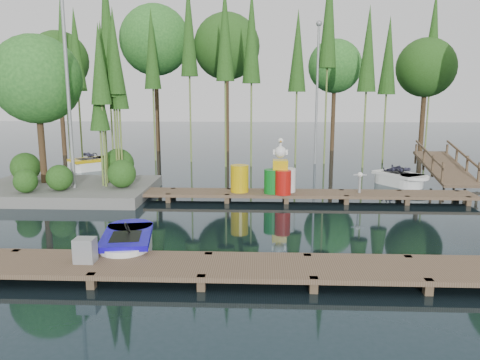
{
  "coord_description": "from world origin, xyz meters",
  "views": [
    {
      "loc": [
        1.11,
        -13.55,
        3.78
      ],
      "look_at": [
        0.5,
        0.5,
        1.1
      ],
      "focal_mm": 35.0,
      "sensor_mm": 36.0,
      "label": 1
    }
  ],
  "objects_px": {
    "boat_yellow_far": "(93,164)",
    "utility_cabinet": "(85,250)",
    "yellow_barrel": "(240,178)",
    "drum_cluster": "(281,177)",
    "island": "(56,108)",
    "boat_blue": "(127,245)"
  },
  "relations": [
    {
      "from": "utility_cabinet",
      "to": "yellow_barrel",
      "type": "bearing_deg",
      "value": 67.64
    },
    {
      "from": "island",
      "to": "boat_yellow_far",
      "type": "relative_size",
      "value": 2.45
    },
    {
      "from": "island",
      "to": "yellow_barrel",
      "type": "bearing_deg",
      "value": -6.73
    },
    {
      "from": "boat_yellow_far",
      "to": "utility_cabinet",
      "type": "relative_size",
      "value": 5.44
    },
    {
      "from": "utility_cabinet",
      "to": "yellow_barrel",
      "type": "relative_size",
      "value": 0.54
    },
    {
      "from": "boat_yellow_far",
      "to": "drum_cluster",
      "type": "height_order",
      "value": "drum_cluster"
    },
    {
      "from": "utility_cabinet",
      "to": "boat_yellow_far",
      "type": "bearing_deg",
      "value": 109.07
    },
    {
      "from": "yellow_barrel",
      "to": "boat_blue",
      "type": "bearing_deg",
      "value": -112.75
    },
    {
      "from": "utility_cabinet",
      "to": "drum_cluster",
      "type": "height_order",
      "value": "drum_cluster"
    },
    {
      "from": "drum_cluster",
      "to": "island",
      "type": "bearing_deg",
      "value": 173.39
    },
    {
      "from": "yellow_barrel",
      "to": "drum_cluster",
      "type": "height_order",
      "value": "drum_cluster"
    },
    {
      "from": "utility_cabinet",
      "to": "yellow_barrel",
      "type": "distance_m",
      "value": 7.57
    },
    {
      "from": "utility_cabinet",
      "to": "drum_cluster",
      "type": "distance_m",
      "value": 8.1
    },
    {
      "from": "island",
      "to": "drum_cluster",
      "type": "xyz_separation_m",
      "value": [
        8.13,
        -0.94,
        -2.32
      ]
    },
    {
      "from": "boat_yellow_far",
      "to": "boat_blue",
      "type": "bearing_deg",
      "value": -88.98
    },
    {
      "from": "yellow_barrel",
      "to": "drum_cluster",
      "type": "distance_m",
      "value": 1.44
    },
    {
      "from": "island",
      "to": "drum_cluster",
      "type": "height_order",
      "value": "island"
    },
    {
      "from": "utility_cabinet",
      "to": "drum_cluster",
      "type": "xyz_separation_m",
      "value": [
        4.31,
        6.85,
        0.31
      ]
    },
    {
      "from": "boat_blue",
      "to": "boat_yellow_far",
      "type": "height_order",
      "value": "boat_yellow_far"
    },
    {
      "from": "island",
      "to": "boat_yellow_far",
      "type": "bearing_deg",
      "value": 97.88
    },
    {
      "from": "boat_blue",
      "to": "utility_cabinet",
      "type": "xyz_separation_m",
      "value": [
        -0.5,
        -1.32,
        0.32
      ]
    },
    {
      "from": "boat_yellow_far",
      "to": "drum_cluster",
      "type": "bearing_deg",
      "value": -57.63
    }
  ]
}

